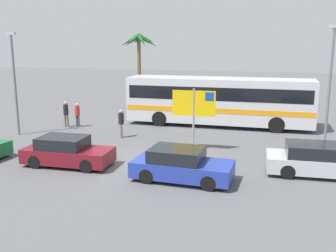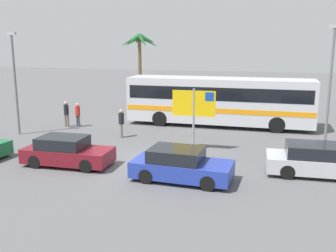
# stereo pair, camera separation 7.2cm
# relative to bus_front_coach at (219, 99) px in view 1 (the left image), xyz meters

# --- Properties ---
(ground) EXTENTS (120.00, 120.00, 0.00)m
(ground) POSITION_rel_bus_front_coach_xyz_m (-2.17, -9.36, -1.78)
(ground) COLOR #565659
(bus_front_coach) EXTENTS (12.11, 2.58, 3.17)m
(bus_front_coach) POSITION_rel_bus_front_coach_xyz_m (0.00, 0.00, 0.00)
(bus_front_coach) COLOR silver
(bus_front_coach) RESTS_ON ground
(ferry_sign) EXTENTS (2.20, 0.11, 3.20)m
(ferry_sign) POSITION_rel_bus_front_coach_xyz_m (-0.36, -6.38, 0.54)
(ferry_sign) COLOR gray
(ferry_sign) RESTS_ON ground
(car_maroon) EXTENTS (4.02, 1.75, 1.32)m
(car_maroon) POSITION_rel_bus_front_coach_xyz_m (-5.42, -10.34, -1.15)
(car_maroon) COLOR maroon
(car_maroon) RESTS_ON ground
(car_silver) EXTENTS (4.43, 1.98, 1.32)m
(car_silver) POSITION_rel_bus_front_coach_xyz_m (5.41, -8.75, -1.15)
(car_silver) COLOR #B7BABF
(car_silver) RESTS_ON ground
(car_blue) EXTENTS (4.08, 1.96, 1.32)m
(car_blue) POSITION_rel_bus_front_coach_xyz_m (-0.01, -10.87, -1.15)
(car_blue) COLOR #23389E
(car_blue) RESTS_ON ground
(pedestrian_near_sign) EXTENTS (0.32, 0.32, 1.67)m
(pedestrian_near_sign) POSITION_rel_bus_front_coach_xyz_m (-5.01, -4.82, -0.80)
(pedestrian_near_sign) COLOR #706656
(pedestrian_near_sign) RESTS_ON ground
(pedestrian_crossing_lot) EXTENTS (0.32, 0.32, 1.70)m
(pedestrian_crossing_lot) POSITION_rel_bus_front_coach_xyz_m (-9.62, -3.01, -0.78)
(pedestrian_crossing_lot) COLOR #706656
(pedestrian_crossing_lot) RESTS_ON ground
(pedestrian_by_bus) EXTENTS (0.32, 0.32, 1.58)m
(pedestrian_by_bus) POSITION_rel_bus_front_coach_xyz_m (-8.90, -2.81, -0.86)
(pedestrian_by_bus) COLOR #4C4C51
(pedestrian_by_bus) RESTS_ON ground
(lamp_post_left_side) EXTENTS (0.56, 0.20, 6.35)m
(lamp_post_left_side) POSITION_rel_bus_front_coach_xyz_m (6.24, -3.78, 1.71)
(lamp_post_left_side) COLOR slate
(lamp_post_left_side) RESTS_ON ground
(lamp_post_right_side) EXTENTS (0.56, 0.20, 6.05)m
(lamp_post_right_side) POSITION_rel_bus_front_coach_xyz_m (-11.30, -5.72, 1.56)
(lamp_post_right_side) COLOR slate
(lamp_post_right_side) RESTS_ON ground
(palm_tree_seaside) EXTENTS (3.41, 3.28, 6.23)m
(palm_tree_seaside) POSITION_rel_bus_front_coach_xyz_m (-7.90, 6.78, 3.24)
(palm_tree_seaside) COLOR brown
(palm_tree_seaside) RESTS_ON ground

